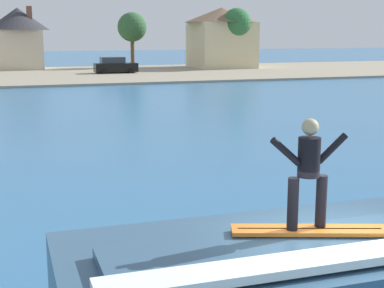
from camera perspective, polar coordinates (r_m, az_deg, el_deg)
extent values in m
cube|color=#345673|center=(8.94, 11.04, -13.66)|extent=(7.25, 3.03, 1.40)
cube|color=#345673|center=(8.34, 12.52, -9.80)|extent=(6.16, 1.36, 0.16)
cube|color=white|center=(7.85, 14.82, -10.98)|extent=(6.53, 0.55, 0.12)
cube|color=orange|center=(8.48, 11.73, -8.50)|extent=(2.27, 1.11, 0.06)
cube|color=black|center=(8.47, 11.73, -8.33)|extent=(1.99, 0.70, 0.01)
cylinder|color=black|center=(8.25, 10.11, -5.96)|extent=(0.16, 0.16, 0.77)
cylinder|color=black|center=(8.47, 12.86, -5.62)|extent=(0.16, 0.16, 0.77)
cylinder|color=black|center=(8.19, 11.69, -1.31)|extent=(0.32, 0.32, 0.57)
sphere|color=tan|center=(8.10, 11.81, 1.69)|extent=(0.24, 0.24, 0.24)
cylinder|color=black|center=(7.99, 9.43, -0.77)|extent=(0.48, 0.10, 0.44)
cylinder|color=black|center=(8.35, 13.91, -0.43)|extent=(0.48, 0.10, 0.44)
cube|color=gray|center=(59.75, -13.86, 6.75)|extent=(120.00, 24.31, 0.20)
cube|color=black|center=(60.05, -7.67, 7.64)|extent=(4.41, 1.84, 0.90)
cube|color=#262D38|center=(59.95, -8.01, 8.36)|extent=(2.43, 1.66, 0.64)
cylinder|color=black|center=(61.31, -6.50, 7.32)|extent=(0.64, 0.22, 0.64)
cylinder|color=black|center=(59.41, -6.12, 7.20)|extent=(0.64, 0.22, 0.64)
cylinder|color=black|center=(60.79, -9.17, 7.22)|extent=(0.64, 0.22, 0.64)
cylinder|color=black|center=(58.88, -8.87, 7.10)|extent=(0.64, 0.22, 0.64)
cube|color=beige|center=(69.18, 2.97, 9.84)|extent=(6.71, 7.18, 5.54)
cone|color=brown|center=(69.18, 3.00, 12.84)|extent=(8.90, 8.90, 1.71)
cube|color=beige|center=(68.83, -16.97, 8.99)|extent=(5.07, 5.69, 4.63)
cone|color=#2D2D33|center=(68.81, -17.14, 11.95)|extent=(7.05, 7.05, 2.48)
cube|color=brown|center=(68.01, -16.05, 12.44)|extent=(0.60, 0.60, 1.80)
cylinder|color=brown|center=(66.84, 4.48, 9.32)|extent=(0.51, 0.51, 4.48)
sphere|color=#2B6636|center=(66.81, 4.53, 12.09)|extent=(3.31, 3.31, 3.31)
cylinder|color=brown|center=(69.29, -6.00, 9.14)|extent=(0.46, 0.46, 3.93)
sphere|color=#305B32|center=(69.25, -6.05, 11.63)|extent=(3.48, 3.48, 3.48)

